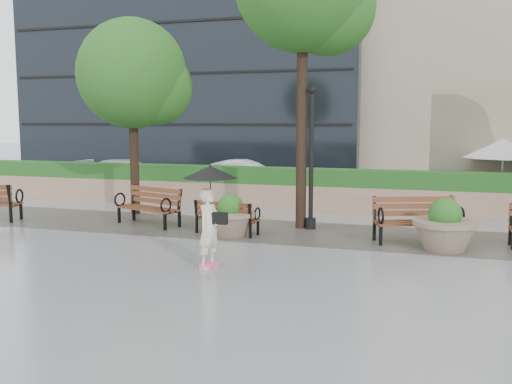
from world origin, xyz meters
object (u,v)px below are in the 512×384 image
(lamppost, at_px, (311,167))
(pedestrian, at_px, (210,206))
(bench_2, at_px, (227,224))
(car_right, at_px, (245,177))
(bench_3, at_px, (417,229))
(bench_1, at_px, (149,214))
(planter_left, at_px, (230,219))
(planter_right, at_px, (445,230))
(car_left, at_px, (129,174))

(lamppost, bearing_deg, pedestrian, -103.20)
(bench_2, relative_size, car_right, 0.42)
(bench_3, xyz_separation_m, lamppost, (-2.79, 0.93, 1.36))
(bench_1, relative_size, bench_2, 1.23)
(bench_3, relative_size, planter_left, 1.68)
(bench_3, xyz_separation_m, planter_right, (0.62, -0.66, 0.14))
(lamppost, bearing_deg, planter_left, -139.68)
(planter_right, relative_size, pedestrian, 0.71)
(car_left, height_order, pedestrian, pedestrian)
(car_left, bearing_deg, pedestrian, -153.12)
(bench_3, height_order, pedestrian, pedestrian)
(planter_left, xyz_separation_m, car_left, (-7.56, 8.08, 0.21))
(planter_right, distance_m, pedestrian, 5.42)
(bench_1, bearing_deg, pedestrian, -28.89)
(bench_3, relative_size, planter_right, 1.51)
(lamppost, bearing_deg, bench_1, -169.69)
(planter_left, distance_m, car_left, 11.07)
(planter_right, distance_m, car_left, 15.13)
(car_left, relative_size, car_right, 1.08)
(bench_2, distance_m, car_left, 10.88)
(bench_1, height_order, planter_left, planter_left)
(planter_left, distance_m, lamppost, 2.62)
(bench_2, xyz_separation_m, planter_right, (5.30, -0.23, 0.21))
(car_left, distance_m, pedestrian, 13.88)
(planter_left, relative_size, planter_right, 0.90)
(planter_right, xyz_separation_m, car_left, (-12.72, 8.18, 0.16))
(bench_3, height_order, lamppost, lamppost)
(car_left, bearing_deg, lamppost, -134.93)
(bench_3, xyz_separation_m, planter_left, (-4.54, -0.56, 0.10))
(bench_3, height_order, car_left, car_left)
(planter_left, bearing_deg, car_left, 133.09)
(pedestrian, bearing_deg, bench_1, 55.88)
(bench_2, distance_m, bench_3, 4.70)
(bench_1, bearing_deg, car_right, 107.00)
(bench_1, xyz_separation_m, car_right, (0.29, 7.58, 0.35))
(lamppost, xyz_separation_m, car_left, (-9.31, 6.60, -1.05))
(planter_right, xyz_separation_m, pedestrian, (-4.47, -2.96, 0.76))
(bench_2, xyz_separation_m, bench_3, (4.68, 0.43, 0.06))
(pedestrian, bearing_deg, lamppost, 0.74)
(bench_1, relative_size, planter_left, 1.62)
(bench_1, distance_m, bench_2, 2.59)
(car_left, xyz_separation_m, pedestrian, (8.25, -11.14, 0.60))
(planter_left, relative_size, pedestrian, 0.63)
(car_right, bearing_deg, bench_1, 173.98)
(car_left, bearing_deg, bench_2, -146.61)
(bench_3, bearing_deg, lamppost, 140.48)
(lamppost, bearing_deg, bench_3, -18.41)
(bench_2, distance_m, pedestrian, 3.44)
(bench_2, relative_size, planter_left, 1.32)
(bench_1, bearing_deg, planter_right, 13.48)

